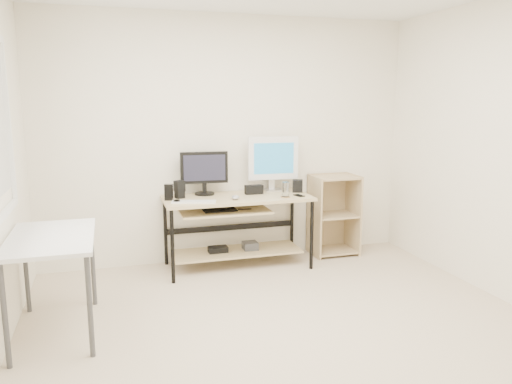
{
  "coord_description": "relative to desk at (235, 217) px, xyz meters",
  "views": [
    {
      "loc": [
        -1.25,
        -3.2,
        1.74
      ],
      "look_at": [
        0.09,
        1.3,
        0.86
      ],
      "focal_mm": 35.0,
      "sensor_mm": 36.0,
      "label": 1
    }
  ],
  "objects": [
    {
      "name": "room",
      "position": [
        -0.11,
        -1.62,
        0.78
      ],
      "size": [
        4.01,
        4.01,
        2.62
      ],
      "color": "beige",
      "rests_on": "ground"
    },
    {
      "name": "desk",
      "position": [
        0.0,
        0.0,
        0.0
      ],
      "size": [
        1.5,
        0.65,
        0.75
      ],
      "color": "tan",
      "rests_on": "ground"
    },
    {
      "name": "side_table",
      "position": [
        -1.65,
        -1.06,
        0.13
      ],
      "size": [
        0.6,
        1.0,
        0.75
      ],
      "color": "white",
      "rests_on": "ground"
    },
    {
      "name": "shelf_unit",
      "position": [
        1.18,
        0.16,
        -0.09
      ],
      "size": [
        0.5,
        0.4,
        0.9
      ],
      "color": "tan",
      "rests_on": "ground"
    },
    {
      "name": "black_monitor",
      "position": [
        -0.28,
        0.19,
        0.47
      ],
      "size": [
        0.49,
        0.2,
        0.45
      ],
      "rotation": [
        0.0,
        0.0,
        -0.07
      ],
      "color": "black",
      "rests_on": "desk"
    },
    {
      "name": "white_imac",
      "position": [
        0.48,
        0.2,
        0.55
      ],
      "size": [
        0.55,
        0.18,
        0.59
      ],
      "rotation": [
        0.0,
        0.0,
        -0.04
      ],
      "color": "silver",
      "rests_on": "desk"
    },
    {
      "name": "keyboard",
      "position": [
        -0.45,
        -0.17,
        0.22
      ],
      "size": [
        0.44,
        0.23,
        0.01
      ],
      "primitive_type": "cube",
      "rotation": [
        0.0,
        0.0,
        -0.27
      ],
      "color": "white",
      "rests_on": "desk"
    },
    {
      "name": "mouse",
      "position": [
        -0.03,
        -0.14,
        0.23
      ],
      "size": [
        0.1,
        0.14,
        0.04
      ],
      "primitive_type": "ellipsoid",
      "rotation": [
        0.0,
        0.0,
        -0.24
      ],
      "color": "#A9A9AE",
      "rests_on": "desk"
    },
    {
      "name": "center_speaker",
      "position": [
        0.23,
        0.08,
        0.26
      ],
      "size": [
        0.19,
        0.09,
        0.09
      ],
      "primitive_type": "cube",
      "rotation": [
        0.0,
        0.0,
        -0.02
      ],
      "color": "black",
      "rests_on": "desk"
    },
    {
      "name": "speaker_left",
      "position": [
        -0.55,
        0.08,
        0.3
      ],
      "size": [
        0.12,
        0.12,
        0.18
      ],
      "rotation": [
        0.0,
        0.0,
        0.4
      ],
      "color": "black",
      "rests_on": "desk"
    },
    {
      "name": "speaker_right",
      "position": [
        0.71,
        0.06,
        0.28
      ],
      "size": [
        0.14,
        0.14,
        0.13
      ],
      "primitive_type": "cube",
      "rotation": [
        0.0,
        0.0,
        -0.36
      ],
      "color": "black",
      "rests_on": "desk"
    },
    {
      "name": "audio_controller",
      "position": [
        -0.67,
        0.01,
        0.29
      ],
      "size": [
        0.09,
        0.07,
        0.16
      ],
      "primitive_type": "cube",
      "rotation": [
        0.0,
        0.0,
        -0.27
      ],
      "color": "black",
      "rests_on": "desk"
    },
    {
      "name": "volume_puck",
      "position": [
        -0.61,
        -0.14,
        0.22
      ],
      "size": [
        0.07,
        0.07,
        0.03
      ],
      "primitive_type": "cylinder",
      "rotation": [
        0.0,
        0.0,
        -0.04
      ],
      "color": "black",
      "rests_on": "desk"
    },
    {
      "name": "smartphone",
      "position": [
        0.64,
        -0.16,
        0.22
      ],
      "size": [
        0.1,
        0.13,
        0.01
      ],
      "primitive_type": "cube",
      "rotation": [
        0.0,
        0.0,
        0.26
      ],
      "color": "black",
      "rests_on": "desk"
    },
    {
      "name": "coaster",
      "position": [
        0.49,
        -0.18,
        0.21
      ],
      "size": [
        0.12,
        0.12,
        0.01
      ],
      "primitive_type": "cylinder",
      "rotation": [
        0.0,
        0.0,
        0.25
      ],
      "color": "#A07648",
      "rests_on": "desk"
    },
    {
      "name": "drinking_glass",
      "position": [
        0.49,
        -0.18,
        0.29
      ],
      "size": [
        0.09,
        0.09,
        0.15
      ],
      "primitive_type": "cylinder",
      "rotation": [
        0.0,
        0.0,
        0.25
      ],
      "color": "white",
      "rests_on": "coaster"
    }
  ]
}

